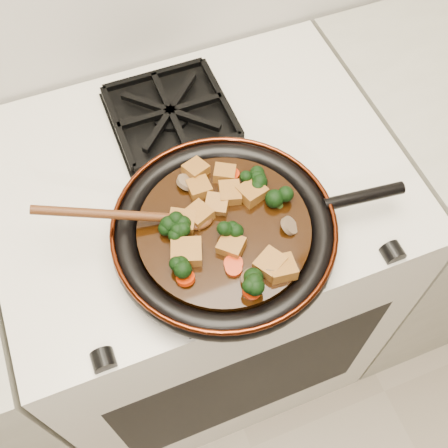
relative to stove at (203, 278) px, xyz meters
name	(u,v)px	position (x,y,z in m)	size (l,w,h in m)	color
stove	(203,278)	(0.00, 0.00, 0.00)	(0.76, 0.60, 0.90)	beige
burner_grate_front	(224,230)	(0.00, -0.14, 0.46)	(0.23, 0.23, 0.03)	black
burner_grate_back	(171,114)	(0.00, 0.14, 0.46)	(0.23, 0.23, 0.03)	black
skillet	(225,232)	(0.00, -0.16, 0.49)	(0.50, 0.37, 0.05)	black
braising_sauce	(224,231)	(-0.01, -0.16, 0.50)	(0.28, 0.28, 0.02)	black
tofu_cube_0	(231,246)	(-0.01, -0.20, 0.52)	(0.04, 0.04, 0.02)	brown
tofu_cube_1	(199,188)	(-0.02, -0.08, 0.52)	(0.04, 0.04, 0.02)	brown
tofu_cube_2	(282,268)	(0.05, -0.26, 0.52)	(0.04, 0.04, 0.02)	brown
tofu_cube_3	(217,204)	(0.00, -0.12, 0.52)	(0.04, 0.03, 0.02)	brown
tofu_cube_4	(196,170)	(-0.01, -0.04, 0.52)	(0.04, 0.03, 0.02)	brown
tofu_cube_5	(230,193)	(0.02, -0.11, 0.52)	(0.04, 0.03, 0.02)	brown
tofu_cube_6	(252,193)	(0.06, -0.12, 0.52)	(0.04, 0.04, 0.02)	brown
tofu_cube_7	(186,252)	(-0.08, -0.18, 0.52)	(0.04, 0.05, 0.02)	brown
tofu_cube_8	(199,215)	(-0.04, -0.13, 0.52)	(0.04, 0.04, 0.02)	brown
tofu_cube_9	(270,264)	(0.03, -0.25, 0.52)	(0.04, 0.04, 0.02)	brown
tofu_cube_10	(182,222)	(-0.07, -0.13, 0.52)	(0.04, 0.04, 0.02)	brown
tofu_cube_11	(225,174)	(0.03, -0.07, 0.52)	(0.04, 0.03, 0.02)	brown
broccoli_floret_0	(178,230)	(-0.08, -0.14, 0.52)	(0.06, 0.06, 0.05)	black
broccoli_floret_1	(180,267)	(-0.10, -0.21, 0.52)	(0.06, 0.06, 0.05)	black
broccoli_floret_2	(255,182)	(0.07, -0.10, 0.52)	(0.06, 0.06, 0.05)	black
broccoli_floret_3	(280,203)	(0.09, -0.15, 0.52)	(0.06, 0.06, 0.05)	black
broccoli_floret_4	(254,285)	(0.00, -0.28, 0.52)	(0.06, 0.06, 0.06)	black
broccoli_floret_5	(175,230)	(-0.08, -0.14, 0.52)	(0.06, 0.06, 0.05)	black
broccoli_floret_6	(228,230)	(0.00, -0.17, 0.52)	(0.05, 0.05, 0.05)	black
carrot_coin_0	(234,269)	(-0.02, -0.24, 0.51)	(0.03, 0.03, 0.01)	#B82505
carrot_coin_1	(186,278)	(-0.09, -0.22, 0.51)	(0.03, 0.03, 0.01)	#B82505
carrot_coin_2	(230,175)	(0.04, -0.07, 0.51)	(0.03, 0.03, 0.01)	#B82505
carrot_coin_3	(233,264)	(-0.02, -0.23, 0.51)	(0.03, 0.03, 0.01)	#B82505
carrot_coin_4	(252,291)	(-0.01, -0.28, 0.51)	(0.03, 0.03, 0.01)	#B82505
mushroom_slice_0	(271,268)	(0.03, -0.26, 0.52)	(0.04, 0.04, 0.01)	brown
mushroom_slice_1	(289,226)	(0.09, -0.20, 0.52)	(0.03, 0.03, 0.01)	brown
mushroom_slice_2	(187,182)	(-0.03, -0.06, 0.52)	(0.04, 0.04, 0.01)	brown
mushroom_slice_3	(252,280)	(0.00, -0.26, 0.52)	(0.04, 0.04, 0.01)	brown
wooden_spoon	(149,217)	(-0.11, -0.11, 0.53)	(0.16, 0.07, 0.25)	#4B2610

